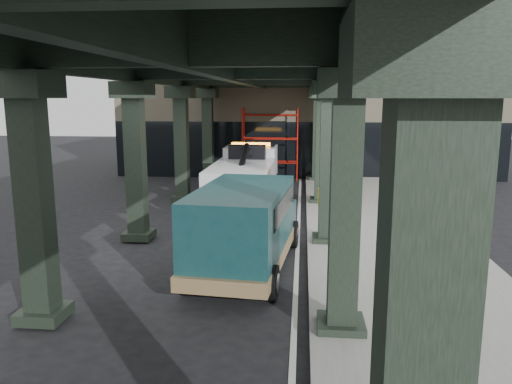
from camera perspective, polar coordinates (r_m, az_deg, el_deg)
The scene contains 8 objects.
ground at distance 13.96m, azimuth -2.38°, elevation -8.15°, with size 90.00×90.00×0.00m, color black.
sidewalk at distance 15.95m, azimuth 14.95°, elevation -5.81°, with size 5.00×40.00×0.15m, color gray.
lane_stripe at distance 15.74m, azimuth 4.79°, elevation -5.96°, with size 0.12×38.00×0.01m, color silver.
viaduct at distance 15.28m, azimuth -3.04°, elevation 14.26°, with size 7.40×32.00×6.40m.
building at distance 33.09m, azimuth 5.80°, elevation 9.75°, with size 22.00×10.00×8.00m, color #C6B793.
scaffolding at distance 27.89m, azimuth 1.66°, elevation 5.74°, with size 3.08×0.88×4.00m.
tow_truck at distance 20.97m, azimuth -1.10°, elevation 1.89°, with size 2.52×8.18×2.67m.
towed_van at distance 13.02m, azimuth -1.27°, elevation -3.86°, with size 2.72×5.84×2.30m.
Camera 1 is at (1.81, -13.09, 4.50)m, focal length 35.00 mm.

